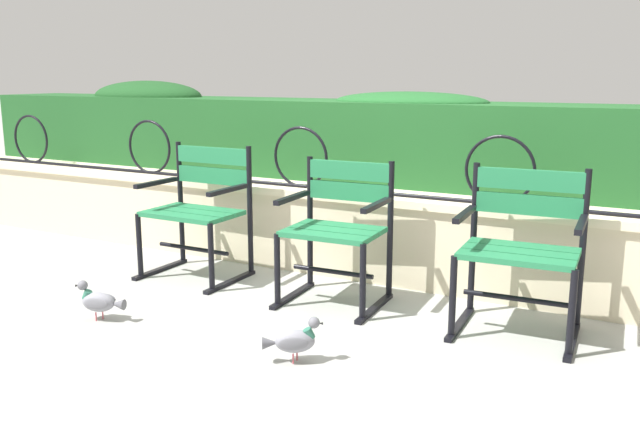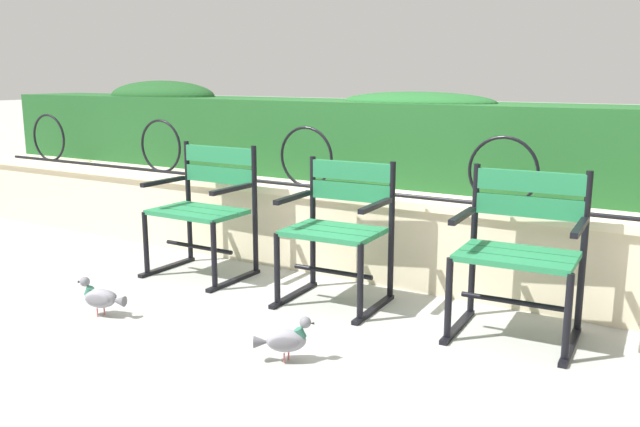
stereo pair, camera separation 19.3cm
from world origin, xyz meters
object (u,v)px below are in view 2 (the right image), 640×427
at_px(pigeon_near_chairs, 285,339).
at_px(park_chair_right, 520,248).
at_px(park_chair_left, 205,206).
at_px(park_chair_centre, 339,226).
at_px(pigeon_far_side, 101,297).

bearing_deg(pigeon_near_chairs, park_chair_right, 47.80).
relative_size(park_chair_left, park_chair_centre, 1.04).
distance_m(park_chair_left, park_chair_right, 2.12).
relative_size(park_chair_left, pigeon_far_side, 3.05).
relative_size(pigeon_near_chairs, pigeon_far_side, 0.91).
height_order(park_chair_left, pigeon_near_chairs, park_chair_left).
bearing_deg(park_chair_left, pigeon_near_chairs, -35.95).
bearing_deg(pigeon_near_chairs, pigeon_far_side, -178.46).
bearing_deg(pigeon_near_chairs, park_chair_centre, 104.00).
distance_m(park_chair_right, pigeon_far_side, 2.31).
bearing_deg(park_chair_centre, park_chair_right, 1.18).
xyz_separation_m(park_chair_centre, park_chair_right, (1.06, 0.02, 0.01)).
distance_m(park_chair_centre, pigeon_far_side, 1.42).
bearing_deg(park_chair_centre, pigeon_near_chairs, -76.00).
xyz_separation_m(park_chair_centre, pigeon_near_chairs, (0.22, -0.90, -0.35)).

